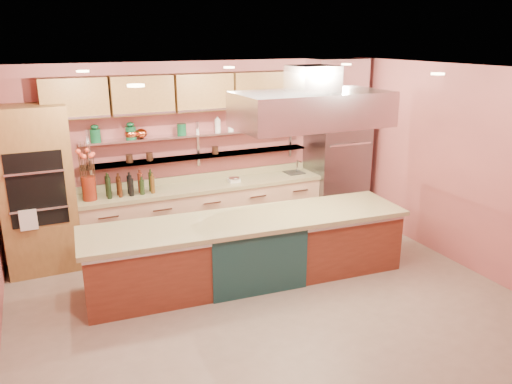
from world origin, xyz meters
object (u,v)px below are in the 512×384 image
island (249,249)px  flower_vase (89,188)px  refrigerator (337,163)px  copper_kettle (141,133)px  kitchen_scale (234,179)px  green_canister (182,129)px

island → flower_vase: (-1.80, 1.50, 0.66)m
refrigerator → copper_kettle: size_ratio=12.03×
flower_vase → kitchen_scale: (2.21, 0.00, -0.12)m
refrigerator → island: bearing=-147.4°
refrigerator → copper_kettle: refrigerator is taller
kitchen_scale → refrigerator: bearing=-4.8°
flower_vase → copper_kettle: 1.10m
kitchen_scale → copper_kettle: (-1.38, 0.22, 0.81)m
green_canister → flower_vase: bearing=-171.3°
flower_vase → green_canister: size_ratio=2.05×
island → copper_kettle: (-0.97, 1.72, 1.35)m
refrigerator → kitchen_scale: size_ratio=11.92×
island → kitchen_scale: 1.64m
flower_vase → green_canister: green_canister is taller
refrigerator → island: size_ratio=0.50×
flower_vase → green_canister: bearing=8.7°
refrigerator → green_canister: size_ratio=12.56×
kitchen_scale → island: bearing=-109.6°
kitchen_scale → green_canister: bearing=159.4°
refrigerator → copper_kettle: 3.39m
island → green_canister: 2.22m
refrigerator → green_canister: (-2.68, 0.23, 0.75)m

